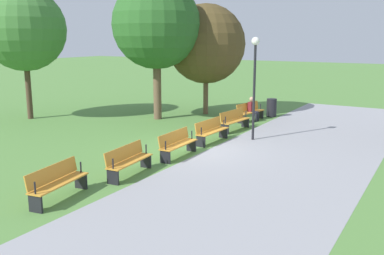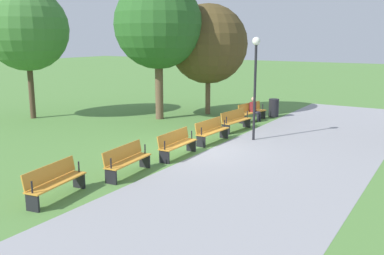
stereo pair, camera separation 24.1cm
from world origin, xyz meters
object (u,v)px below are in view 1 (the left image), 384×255
Objects in this scene: bench_3 at (177,143)px; lamp_post at (255,69)px; bench_1 at (234,120)px; trash_bin at (272,108)px; tree_1 at (24,29)px; person_seated at (253,108)px; bench_2 at (211,130)px; tree_2 at (156,25)px; tree_0 at (206,44)px; bench_5 at (57,181)px; bench_0 at (250,111)px; bench_4 at (128,160)px.

lamp_post is (-3.72, 1.26, 2.36)m from bench_3.
bench_3 is at bearing -18.73° from lamp_post.
trash_bin reaches higher than bench_1.
person_seated is at bearing 117.46° from tree_1.
bench_2 is 6.97m from tree_2.
tree_2 is at bearing -28.80° from tree_0.
bench_2 is at bearing 167.33° from bench_5.
person_seated is 1.63m from trash_bin.
bench_3 is at bearing 77.77° from tree_1.
bench_5 is 12.01m from tree_2.
trash_bin is at bearing 106.36° from tree_0.
lamp_post is at bearing 136.22° from bench_2.
bench_3 is at bearing -0.51° from trash_bin.
bench_3 is 4.58m from lamp_post.
bench_0 is at bearing -19.09° from trash_bin.
bench_3 is at bearing 22.35° from tree_0.
bench_2 is at bearing -0.71° from trash_bin.
bench_2 and bench_5 have the same top height.
bench_5 is 0.30× the size of tree_1.
bench_0 is 0.48× the size of lamp_post.
bench_2 is 0.99× the size of bench_4.
lamp_post is at bearing 73.38° from tree_2.
person_seated reaches higher than trash_bin.
tree_1 reaches higher than person_seated.
bench_4 is 11.43m from tree_0.
person_seated is at bearing -156.97° from lamp_post.
tree_2 is at bearing -91.26° from bench_1.
bench_1 is at bearing 83.30° from tree_2.
person_seated is 11.91m from tree_1.
bench_2 is 0.33× the size of tree_0.
bench_2 is 0.47× the size of lamp_post.
trash_bin is (-0.99, 3.38, -3.25)m from tree_0.
tree_2 reaches higher than bench_4.
tree_0 is 0.89× the size of tree_1.
person_seated is 0.21× the size of tree_0.
tree_2 reaches higher than bench_1.
tree_0 is at bearing -176.75° from bench_5.
bench_5 is 13.97m from trash_bin.
trash_bin reaches higher than bench_2.
trash_bin is at bearing 177.67° from bench_3.
bench_1 is at bearing 12.86° from person_seated.
tree_0 is (-3.06, -3.14, 3.25)m from bench_1.
tree_2 is (1.93, -4.22, 4.19)m from bench_0.
bench_5 is (12.37, 0.00, 0.00)m from bench_0.
tree_2 reaches higher than lamp_post.
person_seated is at bearing 175.51° from bench_4.
tree_1 is (5.19, -9.86, 3.97)m from bench_0.
bench_4 is 0.99× the size of bench_5.
bench_4 is at bearing 0.01° from bench_2.
tree_2 reaches higher than tree_1.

